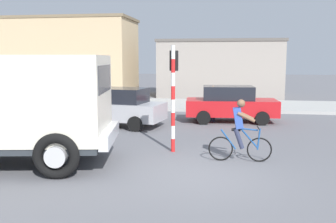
{
  "coord_description": "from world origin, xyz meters",
  "views": [
    {
      "loc": [
        0.68,
        -8.82,
        2.82
      ],
      "look_at": [
        -1.07,
        2.5,
        1.2
      ],
      "focal_mm": 40.27,
      "sensor_mm": 36.0,
      "label": 1
    }
  ],
  "objects_px": {
    "traffic_light_pole": "(173,84)",
    "car_white_mid": "(117,107)",
    "cyclist": "(240,130)",
    "pedestrian_near_kerb": "(213,103)",
    "car_red_near": "(230,104)",
    "truck_foreground": "(7,103)"
  },
  "relations": [
    {
      "from": "traffic_light_pole",
      "to": "pedestrian_near_kerb",
      "type": "xyz_separation_m",
      "value": [
        1.0,
        5.6,
        -1.22
      ]
    },
    {
      "from": "traffic_light_pole",
      "to": "car_red_near",
      "type": "height_order",
      "value": "traffic_light_pole"
    },
    {
      "from": "truck_foreground",
      "to": "car_red_near",
      "type": "height_order",
      "value": "truck_foreground"
    },
    {
      "from": "cyclist",
      "to": "car_red_near",
      "type": "bearing_deg",
      "value": 91.68
    },
    {
      "from": "traffic_light_pole",
      "to": "truck_foreground",
      "type": "bearing_deg",
      "value": -152.67
    },
    {
      "from": "traffic_light_pole",
      "to": "car_white_mid",
      "type": "distance_m",
      "value": 5.03
    },
    {
      "from": "truck_foreground",
      "to": "car_white_mid",
      "type": "distance_m",
      "value": 6.18
    },
    {
      "from": "car_red_near",
      "to": "cyclist",
      "type": "bearing_deg",
      "value": -88.32
    },
    {
      "from": "car_white_mid",
      "to": "pedestrian_near_kerb",
      "type": "height_order",
      "value": "pedestrian_near_kerb"
    },
    {
      "from": "pedestrian_near_kerb",
      "to": "truck_foreground",
      "type": "bearing_deg",
      "value": -123.49
    },
    {
      "from": "car_red_near",
      "to": "car_white_mid",
      "type": "bearing_deg",
      "value": -158.42
    },
    {
      "from": "car_white_mid",
      "to": "pedestrian_near_kerb",
      "type": "bearing_deg",
      "value": 23.53
    },
    {
      "from": "truck_foreground",
      "to": "cyclist",
      "type": "xyz_separation_m",
      "value": [
        6.08,
        1.25,
        -0.8
      ]
    },
    {
      "from": "cyclist",
      "to": "traffic_light_pole",
      "type": "xyz_separation_m",
      "value": [
        -1.96,
        0.87,
        1.2
      ]
    },
    {
      "from": "truck_foreground",
      "to": "cyclist",
      "type": "relative_size",
      "value": 3.33
    },
    {
      "from": "cyclist",
      "to": "pedestrian_near_kerb",
      "type": "xyz_separation_m",
      "value": [
        -0.97,
        6.47,
        -0.02
      ]
    },
    {
      "from": "traffic_light_pole",
      "to": "car_red_near",
      "type": "distance_m",
      "value": 6.14
    },
    {
      "from": "car_red_near",
      "to": "pedestrian_near_kerb",
      "type": "bearing_deg",
      "value": -169.13
    },
    {
      "from": "truck_foreground",
      "to": "car_white_mid",
      "type": "height_order",
      "value": "truck_foreground"
    },
    {
      "from": "truck_foreground",
      "to": "pedestrian_near_kerb",
      "type": "distance_m",
      "value": 9.3
    },
    {
      "from": "pedestrian_near_kerb",
      "to": "car_red_near",
      "type": "bearing_deg",
      "value": 10.87
    },
    {
      "from": "car_red_near",
      "to": "car_white_mid",
      "type": "distance_m",
      "value": 5.06
    }
  ]
}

